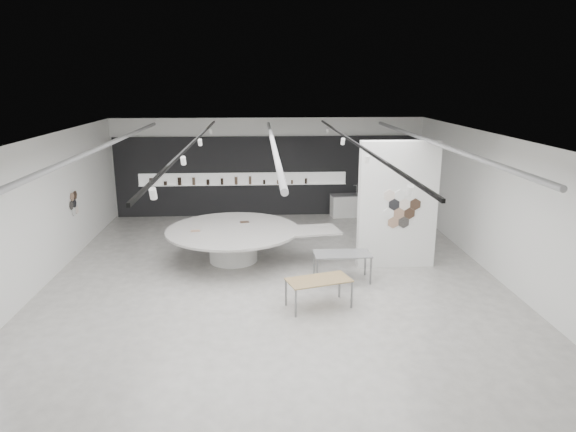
{
  "coord_description": "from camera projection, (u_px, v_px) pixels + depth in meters",
  "views": [
    {
      "loc": [
        -0.36,
        -12.79,
        5.22
      ],
      "look_at": [
        0.43,
        1.2,
        1.47
      ],
      "focal_mm": 32.0,
      "sensor_mm": 36.0,
      "label": 1
    }
  ],
  "objects": [
    {
      "name": "sample_table_stone",
      "position": [
        342.0,
        256.0,
        13.56
      ],
      "size": [
        1.5,
        0.77,
        0.77
      ],
      "rotation": [
        0.0,
        0.0,
        0.01
      ],
      "color": "slate",
      "rests_on": "ground"
    },
    {
      "name": "partition_column",
      "position": [
        398.0,
        205.0,
        14.4
      ],
      "size": [
        2.2,
        0.38,
        3.6
      ],
      "color": "white",
      "rests_on": "ground"
    },
    {
      "name": "sample_table_wood",
      "position": [
        319.0,
        281.0,
        11.99
      ],
      "size": [
        1.63,
        1.13,
        0.69
      ],
      "rotation": [
        0.0,
        0.0,
        0.29
      ],
      "color": "#967A4D",
      "rests_on": "ground"
    },
    {
      "name": "kitchen_counter",
      "position": [
        350.0,
        205.0,
        20.07
      ],
      "size": [
        1.6,
        0.77,
        1.21
      ],
      "rotation": [
        0.0,
        0.0,
        0.11
      ],
      "color": "white",
      "rests_on": "ground"
    },
    {
      "name": "display_island",
      "position": [
        236.0,
        240.0,
        15.07
      ],
      "size": [
        5.38,
        4.44,
        1.0
      ],
      "rotation": [
        0.0,
        0.0,
        0.15
      ],
      "color": "white",
      "rests_on": "ground"
    },
    {
      "name": "back_wall_display",
      "position": [
        267.0,
        177.0,
        19.99
      ],
      "size": [
        11.8,
        0.27,
        3.1
      ],
      "color": "black",
      "rests_on": "ground"
    },
    {
      "name": "room",
      "position": [
        270.0,
        206.0,
        13.17
      ],
      "size": [
        12.02,
        14.02,
        3.82
      ],
      "color": "#B1AEA7",
      "rests_on": "ground"
    }
  ]
}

